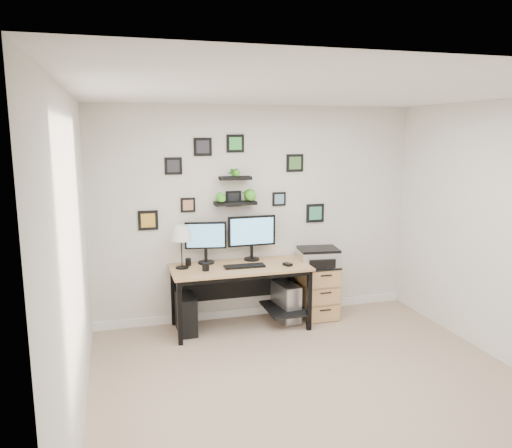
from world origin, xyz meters
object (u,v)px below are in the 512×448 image
object	(u,v)px
monitor_left	(206,239)
table_lamp	(181,234)
printer	(318,257)
desk	(242,275)
file_cabinet	(317,290)
monitor_right	(252,234)
mug	(206,267)
pc_tower_grey	(286,302)
pc_tower_black	(186,314)

from	to	relation	value
monitor_left	table_lamp	bearing A→B (deg)	-157.49
monitor_left	printer	size ratio (longest dim) A/B	0.98
desk	file_cabinet	distance (m)	1.02
monitor_left	file_cabinet	distance (m)	1.55
monitor_left	monitor_right	distance (m)	0.56
file_cabinet	printer	size ratio (longest dim) A/B	1.31
monitor_left	printer	distance (m)	1.40
printer	monitor_right	bearing A→B (deg)	168.00
mug	printer	bearing A→B (deg)	5.51
monitor_left	pc_tower_grey	xyz separation A→B (m)	(0.96, -0.15, -0.81)
table_lamp	pc_tower_black	size ratio (longest dim) A/B	1.12
printer	pc_tower_grey	bearing A→B (deg)	176.76
mug	desk	bearing A→B (deg)	14.21
table_lamp	file_cabinet	xyz separation A→B (m)	(1.67, -0.01, -0.81)
table_lamp	pc_tower_black	xyz separation A→B (m)	(0.02, -0.07, -0.93)
monitor_right	table_lamp	bearing A→B (deg)	-171.74
mug	monitor_left	bearing A→B (deg)	79.00
monitor_right	mug	bearing A→B (deg)	-153.71
monitor_right	file_cabinet	bearing A→B (deg)	-9.43
pc_tower_black	file_cabinet	distance (m)	1.66
pc_tower_black	printer	bearing A→B (deg)	-0.64
monitor_right	mug	xyz separation A→B (m)	(-0.62, -0.31, -0.28)
pc_tower_grey	printer	world-z (taller)	printer
desk	printer	distance (m)	0.98
file_cabinet	printer	xyz separation A→B (m)	(-0.01, -0.04, 0.44)
desk	file_cabinet	bearing A→B (deg)	3.40
table_lamp	file_cabinet	bearing A→B (deg)	-0.32
table_lamp	printer	xyz separation A→B (m)	(1.66, -0.04, -0.37)
pc_tower_grey	desk	bearing A→B (deg)	-175.39
pc_tower_grey	file_cabinet	bearing A→B (deg)	1.75
pc_tower_black	pc_tower_grey	bearing A→B (deg)	0.66
desk	pc_tower_black	xyz separation A→B (m)	(-0.67, 0.00, -0.41)
table_lamp	pc_tower_black	world-z (taller)	table_lamp
desk	printer	bearing A→B (deg)	1.33
pc_tower_grey	file_cabinet	size ratio (longest dim) A/B	0.73
desk	monitor_right	bearing A→B (deg)	48.71
table_lamp	mug	world-z (taller)	table_lamp
desk	pc_tower_grey	bearing A→B (deg)	4.61
table_lamp	file_cabinet	world-z (taller)	table_lamp
table_lamp	printer	distance (m)	1.71
pc_tower_black	pc_tower_grey	world-z (taller)	pc_tower_grey
monitor_right	pc_tower_black	size ratio (longest dim) A/B	1.34
pc_tower_black	file_cabinet	xyz separation A→B (m)	(1.65, 0.06, 0.12)
mug	printer	xyz separation A→B (m)	(1.42, 0.14, -0.02)
mug	printer	world-z (taller)	printer
monitor_left	file_cabinet	world-z (taller)	monitor_left
table_lamp	pc_tower_grey	bearing A→B (deg)	-1.00
monitor_left	mug	size ratio (longest dim) A/B	5.54
mug	printer	distance (m)	1.43
pc_tower_grey	printer	distance (m)	0.68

